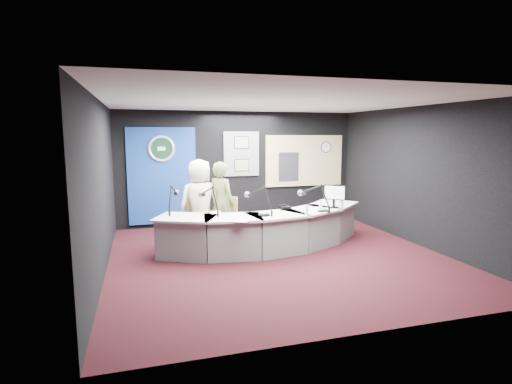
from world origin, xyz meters
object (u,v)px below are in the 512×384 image
object	(u,v)px
armchair_left	(200,220)
armchair_right	(222,223)
person_woman	(221,203)
broadcast_desk	(267,230)
person_man	(200,202)

from	to	relation	value
armchair_left	armchair_right	xyz separation A→B (m)	(0.43, -0.03, -0.09)
armchair_left	person_woman	xyz separation A→B (m)	(0.43, -0.03, 0.34)
broadcast_desk	person_man	xyz separation A→B (m)	(-1.21, 0.65, 0.50)
person_woman	armchair_left	bearing A→B (deg)	45.80
broadcast_desk	armchair_right	bearing A→B (deg)	141.85
armchair_right	person_woman	size ratio (longest dim) A/B	0.50
armchair_left	person_woman	size ratio (longest dim) A/B	0.60
armchair_left	person_woman	world-z (taller)	person_woman
person_man	person_woman	size ratio (longest dim) A/B	1.03
broadcast_desk	armchair_left	distance (m)	1.38
armchair_left	person_man	size ratio (longest dim) A/B	0.58
armchair_left	broadcast_desk	bearing A→B (deg)	-28.41
armchair_left	person_man	world-z (taller)	person_man
broadcast_desk	person_woman	world-z (taller)	person_woman
armchair_right	person_man	world-z (taller)	person_man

